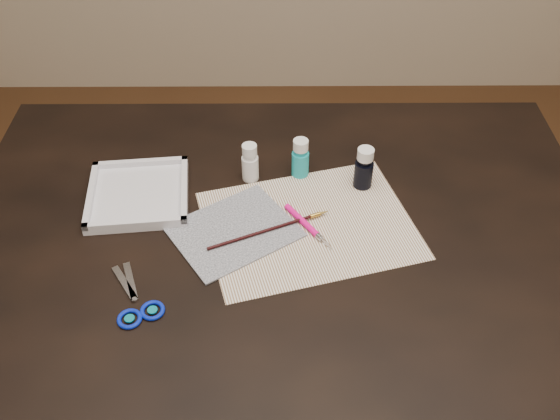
{
  "coord_description": "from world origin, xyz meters",
  "views": [
    {
      "loc": [
        -0.01,
        -0.89,
        1.62
      ],
      "look_at": [
        0.0,
        0.0,
        0.8
      ],
      "focal_mm": 40.0,
      "sensor_mm": 36.0,
      "label": 1
    }
  ],
  "objects_px": {
    "paint_bottle_navy": "(364,168)",
    "paint_bottle_white": "(250,162)",
    "paint_bottle_cyan": "(300,158)",
    "canvas": "(234,231)",
    "scissors": "(129,295)",
    "palette_tray": "(138,194)",
    "paper": "(309,225)"
  },
  "relations": [
    {
      "from": "paint_bottle_white",
      "to": "palette_tray",
      "type": "height_order",
      "value": "paint_bottle_white"
    },
    {
      "from": "canvas",
      "to": "palette_tray",
      "type": "bearing_deg",
      "value": 153.28
    },
    {
      "from": "paint_bottle_cyan",
      "to": "scissors",
      "type": "relative_size",
      "value": 0.54
    },
    {
      "from": "canvas",
      "to": "paint_bottle_white",
      "type": "bearing_deg",
      "value": 80.33
    },
    {
      "from": "paint_bottle_white",
      "to": "paint_bottle_cyan",
      "type": "distance_m",
      "value": 0.11
    },
    {
      "from": "canvas",
      "to": "paint_bottle_white",
      "type": "distance_m",
      "value": 0.17
    },
    {
      "from": "paint_bottle_white",
      "to": "paint_bottle_cyan",
      "type": "height_order",
      "value": "paint_bottle_cyan"
    },
    {
      "from": "paper",
      "to": "paint_bottle_navy",
      "type": "relative_size",
      "value": 4.21
    },
    {
      "from": "paper",
      "to": "paint_bottle_navy",
      "type": "bearing_deg",
      "value": 45.59
    },
    {
      "from": "canvas",
      "to": "scissors",
      "type": "distance_m",
      "value": 0.24
    },
    {
      "from": "paint_bottle_white",
      "to": "palette_tray",
      "type": "relative_size",
      "value": 0.43
    },
    {
      "from": "paint_bottle_white",
      "to": "paint_bottle_navy",
      "type": "distance_m",
      "value": 0.24
    },
    {
      "from": "paper",
      "to": "scissors",
      "type": "height_order",
      "value": "scissors"
    },
    {
      "from": "paint_bottle_cyan",
      "to": "paint_bottle_navy",
      "type": "xyz_separation_m",
      "value": [
        0.13,
        -0.04,
        0.0
      ]
    },
    {
      "from": "canvas",
      "to": "paint_bottle_navy",
      "type": "xyz_separation_m",
      "value": [
        0.27,
        0.14,
        0.04
      ]
    },
    {
      "from": "paint_bottle_cyan",
      "to": "paper",
      "type": "bearing_deg",
      "value": -85.25
    },
    {
      "from": "paint_bottle_white",
      "to": "paint_bottle_cyan",
      "type": "relative_size",
      "value": 0.97
    },
    {
      "from": "paper",
      "to": "scissors",
      "type": "distance_m",
      "value": 0.38
    },
    {
      "from": "paint_bottle_navy",
      "to": "paint_bottle_white",
      "type": "bearing_deg",
      "value": 173.71
    },
    {
      "from": "palette_tray",
      "to": "scissors",
      "type": "bearing_deg",
      "value": -84.75
    },
    {
      "from": "canvas",
      "to": "scissors",
      "type": "relative_size",
      "value": 1.35
    },
    {
      "from": "paper",
      "to": "canvas",
      "type": "relative_size",
      "value": 1.78
    },
    {
      "from": "paint_bottle_navy",
      "to": "paint_bottle_cyan",
      "type": "bearing_deg",
      "value": 163.65
    },
    {
      "from": "paint_bottle_white",
      "to": "paint_bottle_navy",
      "type": "bearing_deg",
      "value": -6.29
    },
    {
      "from": "palette_tray",
      "to": "canvas",
      "type": "bearing_deg",
      "value": -26.72
    },
    {
      "from": "paint_bottle_white",
      "to": "paint_bottle_navy",
      "type": "height_order",
      "value": "paint_bottle_navy"
    },
    {
      "from": "paint_bottle_white",
      "to": "scissors",
      "type": "xyz_separation_m",
      "value": [
        -0.21,
        -0.33,
        -0.04
      ]
    },
    {
      "from": "paint_bottle_navy",
      "to": "paper",
      "type": "bearing_deg",
      "value": -134.41
    },
    {
      "from": "canvas",
      "to": "paint_bottle_navy",
      "type": "height_order",
      "value": "paint_bottle_navy"
    },
    {
      "from": "paint_bottle_cyan",
      "to": "canvas",
      "type": "bearing_deg",
      "value": -127.22
    },
    {
      "from": "paint_bottle_cyan",
      "to": "paint_bottle_navy",
      "type": "bearing_deg",
      "value": -16.35
    },
    {
      "from": "scissors",
      "to": "palette_tray",
      "type": "xyz_separation_m",
      "value": [
        -0.02,
        0.26,
        0.01
      ]
    }
  ]
}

